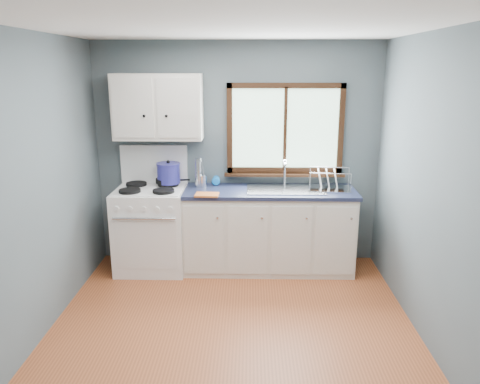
{
  "coord_description": "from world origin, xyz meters",
  "views": [
    {
      "loc": [
        0.15,
        -3.45,
        2.21
      ],
      "look_at": [
        0.05,
        0.9,
        1.05
      ],
      "focal_mm": 35.0,
      "sensor_mm": 36.0,
      "label": 1
    }
  ],
  "objects_px": {
    "base_cabinets": "(268,234)",
    "stockpot": "(169,173)",
    "sink": "(285,195)",
    "skillet": "(167,180)",
    "thermos": "(198,173)",
    "utensil_crock": "(202,181)",
    "dish_rack": "(329,184)",
    "gas_range": "(152,226)"
  },
  "relations": [
    {
      "from": "skillet",
      "to": "utensil_crock",
      "type": "xyz_separation_m",
      "value": [
        0.39,
        -0.01,
        0.0
      ]
    },
    {
      "from": "base_cabinets",
      "to": "skillet",
      "type": "height_order",
      "value": "skillet"
    },
    {
      "from": "utensil_crock",
      "to": "dish_rack",
      "type": "height_order",
      "value": "utensil_crock"
    },
    {
      "from": "sink",
      "to": "skillet",
      "type": "bearing_deg",
      "value": 174.22
    },
    {
      "from": "dish_rack",
      "to": "stockpot",
      "type": "bearing_deg",
      "value": -175.5
    },
    {
      "from": "skillet",
      "to": "dish_rack",
      "type": "height_order",
      "value": "dish_rack"
    },
    {
      "from": "stockpot",
      "to": "utensil_crock",
      "type": "height_order",
      "value": "utensil_crock"
    },
    {
      "from": "stockpot",
      "to": "base_cabinets",
      "type": "bearing_deg",
      "value": -6.2
    },
    {
      "from": "gas_range",
      "to": "utensil_crock",
      "type": "xyz_separation_m",
      "value": [
        0.56,
        0.14,
        0.5
      ]
    },
    {
      "from": "gas_range",
      "to": "stockpot",
      "type": "relative_size",
      "value": 4.57
    },
    {
      "from": "base_cabinets",
      "to": "dish_rack",
      "type": "relative_size",
      "value": 3.77
    },
    {
      "from": "skillet",
      "to": "thermos",
      "type": "relative_size",
      "value": 1.24
    },
    {
      "from": "base_cabinets",
      "to": "thermos",
      "type": "height_order",
      "value": "thermos"
    },
    {
      "from": "gas_range",
      "to": "thermos",
      "type": "relative_size",
      "value": 4.25
    },
    {
      "from": "gas_range",
      "to": "stockpot",
      "type": "xyz_separation_m",
      "value": [
        0.19,
        0.14,
        0.58
      ]
    },
    {
      "from": "gas_range",
      "to": "base_cabinets",
      "type": "xyz_separation_m",
      "value": [
        1.31,
        0.02,
        -0.08
      ]
    },
    {
      "from": "thermos",
      "to": "dish_rack",
      "type": "relative_size",
      "value": 0.65
    },
    {
      "from": "base_cabinets",
      "to": "stockpot",
      "type": "distance_m",
      "value": 1.31
    },
    {
      "from": "base_cabinets",
      "to": "utensil_crock",
      "type": "distance_m",
      "value": 0.95
    },
    {
      "from": "gas_range",
      "to": "sink",
      "type": "bearing_deg",
      "value": 0.71
    },
    {
      "from": "skillet",
      "to": "dish_rack",
      "type": "distance_m",
      "value": 1.79
    },
    {
      "from": "thermos",
      "to": "dish_rack",
      "type": "bearing_deg",
      "value": -2.98
    },
    {
      "from": "utensil_crock",
      "to": "skillet",
      "type": "bearing_deg",
      "value": 178.34
    },
    {
      "from": "utensil_crock",
      "to": "thermos",
      "type": "distance_m",
      "value": 0.1
    },
    {
      "from": "gas_range",
      "to": "dish_rack",
      "type": "height_order",
      "value": "gas_range"
    },
    {
      "from": "sink",
      "to": "skillet",
      "type": "distance_m",
      "value": 1.33
    },
    {
      "from": "thermos",
      "to": "skillet",
      "type": "bearing_deg",
      "value": 175.54
    },
    {
      "from": "stockpot",
      "to": "dish_rack",
      "type": "relative_size",
      "value": 0.61
    },
    {
      "from": "stockpot",
      "to": "dish_rack",
      "type": "distance_m",
      "value": 1.77
    },
    {
      "from": "skillet",
      "to": "utensil_crock",
      "type": "distance_m",
      "value": 0.39
    },
    {
      "from": "gas_range",
      "to": "base_cabinets",
      "type": "distance_m",
      "value": 1.31
    },
    {
      "from": "gas_range",
      "to": "stockpot",
      "type": "bearing_deg",
      "value": 36.71
    },
    {
      "from": "gas_range",
      "to": "sink",
      "type": "height_order",
      "value": "gas_range"
    },
    {
      "from": "sink",
      "to": "skillet",
      "type": "relative_size",
      "value": 2.11
    },
    {
      "from": "sink",
      "to": "skillet",
      "type": "xyz_separation_m",
      "value": [
        -1.32,
        0.13,
        0.13
      ]
    },
    {
      "from": "dish_rack",
      "to": "gas_range",
      "type": "bearing_deg",
      "value": -171.12
    },
    {
      "from": "sink",
      "to": "stockpot",
      "type": "bearing_deg",
      "value": 174.64
    },
    {
      "from": "stockpot",
      "to": "utensil_crock",
      "type": "relative_size",
      "value": 0.89
    },
    {
      "from": "base_cabinets",
      "to": "skillet",
      "type": "bearing_deg",
      "value": 173.33
    },
    {
      "from": "sink",
      "to": "utensil_crock",
      "type": "height_order",
      "value": "utensil_crock"
    },
    {
      "from": "gas_range",
      "to": "skillet",
      "type": "distance_m",
      "value": 0.54
    },
    {
      "from": "stockpot",
      "to": "gas_range",
      "type": "bearing_deg",
      "value": -143.29
    }
  ]
}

